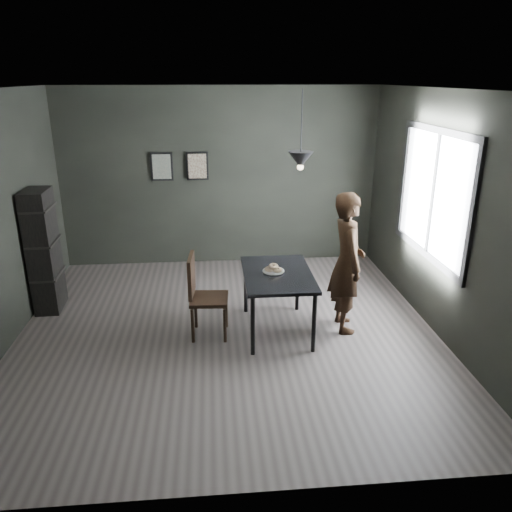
{
  "coord_description": "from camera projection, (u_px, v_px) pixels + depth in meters",
  "views": [
    {
      "loc": [
        -0.15,
        -5.39,
        2.92
      ],
      "look_at": [
        0.35,
        0.05,
        0.95
      ],
      "focal_mm": 35.0,
      "sensor_mm": 36.0,
      "label": 1
    }
  ],
  "objects": [
    {
      "name": "woman",
      "position": [
        347.0,
        263.0,
        5.88
      ],
      "size": [
        0.42,
        0.63,
        1.7
      ],
      "primitive_type": "imported",
      "rotation": [
        0.0,
        0.0,
        1.56
      ],
      "color": "black",
      "rests_on": "ground"
    },
    {
      "name": "ground",
      "position": [
        228.0,
        332.0,
        6.05
      ],
      "size": [
        5.0,
        5.0,
        0.0
      ],
      "primitive_type": "plane",
      "color": "#3A3432",
      "rests_on": "ground"
    },
    {
      "name": "framed_print_left",
      "position": [
        162.0,
        167.0,
        7.74
      ],
      "size": [
        0.34,
        0.04,
        0.44
      ],
      "color": "black",
      "rests_on": "ground"
    },
    {
      "name": "white_plate",
      "position": [
        273.0,
        272.0,
        5.87
      ],
      "size": [
        0.23,
        0.23,
        0.01
      ],
      "primitive_type": "cylinder",
      "color": "silver",
      "rests_on": "cafe_table"
    },
    {
      "name": "back_wall",
      "position": [
        220.0,
        178.0,
        7.92
      ],
      "size": [
        5.0,
        0.1,
        2.8
      ],
      "primitive_type": "cube",
      "color": "black",
      "rests_on": "ground"
    },
    {
      "name": "wood_chair",
      "position": [
        201.0,
        291.0,
        5.8
      ],
      "size": [
        0.46,
        0.46,
        1.0
      ],
      "rotation": [
        0.0,
        0.0,
        -0.07
      ],
      "color": "black",
      "rests_on": "ground"
    },
    {
      "name": "cafe_table",
      "position": [
        277.0,
        279.0,
        5.87
      ],
      "size": [
        0.8,
        1.2,
        0.75
      ],
      "color": "black",
      "rests_on": "ground"
    },
    {
      "name": "donut_pile",
      "position": [
        273.0,
        268.0,
        5.86
      ],
      "size": [
        0.21,
        0.15,
        0.09
      ],
      "rotation": [
        0.0,
        0.0,
        -0.33
      ],
      "color": "beige",
      "rests_on": "white_plate"
    },
    {
      "name": "shelf_unit",
      "position": [
        44.0,
        251.0,
        6.41
      ],
      "size": [
        0.32,
        0.54,
        1.6
      ],
      "primitive_type": "cube",
      "rotation": [
        0.0,
        0.0,
        0.04
      ],
      "color": "black",
      "rests_on": "ground"
    },
    {
      "name": "framed_print_right",
      "position": [
        197.0,
        166.0,
        7.79
      ],
      "size": [
        0.34,
        0.04,
        0.44
      ],
      "color": "black",
      "rests_on": "ground"
    },
    {
      "name": "pendant_lamp",
      "position": [
        300.0,
        160.0,
        5.52
      ],
      "size": [
        0.28,
        0.28,
        0.86
      ],
      "color": "black",
      "rests_on": "ground"
    },
    {
      "name": "ceiling",
      "position": [
        222.0,
        89.0,
        5.1
      ],
      "size": [
        5.0,
        5.0,
        0.02
      ],
      "color": "silver",
      "rests_on": "ground"
    },
    {
      "name": "window_assembly",
      "position": [
        433.0,
        195.0,
        5.91
      ],
      "size": [
        0.04,
        1.96,
        1.56
      ],
      "color": "white",
      "rests_on": "ground"
    }
  ]
}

